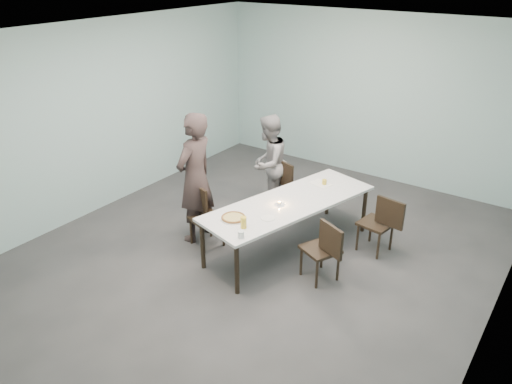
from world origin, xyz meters
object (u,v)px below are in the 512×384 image
Objects in this scene: beer_glass at (244,223)px; water_tumbler at (241,234)px; diner_far at (268,163)px; table at (289,205)px; pizza at (233,218)px; chair_far_left at (288,185)px; side_plate at (268,218)px; tealight at (279,203)px; chair_near_left at (203,212)px; amber_tumbler at (324,182)px; diner_near at (195,178)px; chair_far_right at (382,221)px; chair_near_right at (325,247)px.

beer_glass reaches higher than water_tumbler.
table is at bearing 39.88° from diner_far.
water_tumbler is (0.36, -0.32, 0.03)m from pizza.
diner_far is at bearing -162.05° from chair_far_left.
diner_far is at bearing 109.71° from pizza.
side_plate is at bearing 36.57° from pizza.
tealight is at bearing -47.02° from chair_far_left.
tealight is at bearing 38.98° from chair_near_left.
beer_glass reaches higher than tealight.
chair_far_left is 0.48m from diner_far.
beer_glass is (0.25, -0.11, 0.06)m from pizza.
tealight is (-0.09, 0.42, 0.02)m from side_plate.
pizza is (0.25, -1.76, 0.27)m from chair_far_left.
tealight is at bearing 102.27° from side_plate.
side_plate is 2.25× the size of amber_tumbler.
amber_tumbler is at bearing 85.88° from side_plate.
water_tumbler reaches higher than side_plate.
amber_tumbler reaches higher than pizza.
chair_far_left is at bearing 88.20° from chair_near_left.
diner_near is 24.04× the size of amber_tumbler.
chair_far_right reaches higher than pizza.
water_tumbler is 1.96m from amber_tumbler.
beer_glass reaches higher than chair_near_left.
amber_tumbler is (0.19, 0.94, 0.02)m from tealight.
diner_near is 21.37× the size of water_tumbler.
table is 1.43× the size of diner_near.
chair_far_right is 0.45× the size of diner_near.
amber_tumbler is at bearing 83.13° from beer_glass.
pizza is 3.78× the size of water_tumbler.
diner_near is at bearing 158.76° from beer_glass.
side_plate is at bearing 73.50° from beer_glass.
diner_near reaches higher than beer_glass.
side_plate is (0.99, -1.49, -0.04)m from diner_far.
diner_far is at bearing 123.47° from side_plate.
chair_far_left is 1.22m from tealight.
chair_near_left reaches higher than side_plate.
chair_near_left is at bearing 65.50° from diner_near.
chair_far_right is at bearing 53.40° from beer_glass.
beer_glass reaches higher than side_plate.
tealight is at bearing 88.55° from beer_glass.
diner_far is (-0.96, 0.91, 0.11)m from table.
chair_far_right is at bearing 46.10° from pizza.
beer_glass is at bearing 62.67° from chair_far_right.
table is 1.40m from diner_near.
side_plate reaches higher than table.
chair_near_right is (1.37, -1.34, 0.00)m from chair_far_left.
amber_tumbler is (1.41, 1.28, -0.17)m from diner_near.
chair_near_left is at bearing 179.33° from side_plate.
table is at bearing 44.87° from chair_near_left.
chair_far_left is 1.64m from diner_near.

